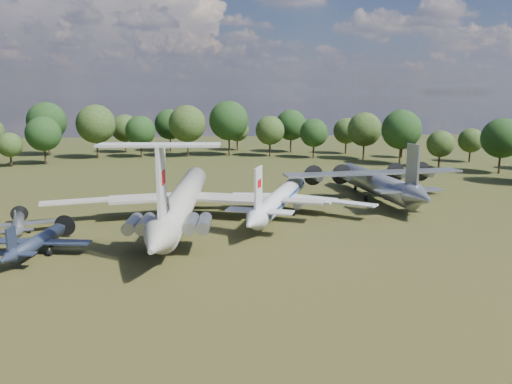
{
  "coord_description": "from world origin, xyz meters",
  "views": [
    {
      "loc": [
        2.92,
        -73.66,
        19.33
      ],
      "look_at": [
        10.16,
        -2.49,
        5.0
      ],
      "focal_mm": 35.0,
      "sensor_mm": 36.0,
      "label": 1
    }
  ],
  "objects_px": {
    "tu104_jet": "(281,201)",
    "an12_transport": "(376,186)",
    "small_prop_northwest": "(18,226)",
    "small_prop_west": "(38,245)",
    "person_on_il62": "(167,203)",
    "il62_airliner": "(183,205)"
  },
  "relations": [
    {
      "from": "il62_airliner",
      "to": "small_prop_northwest",
      "type": "height_order",
      "value": "il62_airliner"
    },
    {
      "from": "il62_airliner",
      "to": "tu104_jet",
      "type": "bearing_deg",
      "value": 19.19
    },
    {
      "from": "small_prop_west",
      "to": "person_on_il62",
      "type": "xyz_separation_m",
      "value": [
        15.69,
        -1.18,
        5.06
      ]
    },
    {
      "from": "small_prop_west",
      "to": "tu104_jet",
      "type": "bearing_deg",
      "value": 38.86
    },
    {
      "from": "small_prop_northwest",
      "to": "an12_transport",
      "type": "bearing_deg",
      "value": -1.18
    },
    {
      "from": "il62_airliner",
      "to": "small_prop_west",
      "type": "height_order",
      "value": "il62_airliner"
    },
    {
      "from": "il62_airliner",
      "to": "person_on_il62",
      "type": "relative_size",
      "value": 31.31
    },
    {
      "from": "an12_transport",
      "to": "small_prop_northwest",
      "type": "height_order",
      "value": "an12_transport"
    },
    {
      "from": "tu104_jet",
      "to": "person_on_il62",
      "type": "xyz_separation_m",
      "value": [
        -16.66,
        -19.16,
        4.26
      ]
    },
    {
      "from": "small_prop_northwest",
      "to": "il62_airliner",
      "type": "bearing_deg",
      "value": -7.49
    },
    {
      "from": "il62_airliner",
      "to": "tu104_jet",
      "type": "xyz_separation_m",
      "value": [
        15.46,
        4.04,
        -0.67
      ]
    },
    {
      "from": "il62_airliner",
      "to": "person_on_il62",
      "type": "xyz_separation_m",
      "value": [
        -1.2,
        -15.12,
        3.59
      ]
    },
    {
      "from": "tu104_jet",
      "to": "an12_transport",
      "type": "distance_m",
      "value": 20.91
    },
    {
      "from": "an12_transport",
      "to": "small_prop_northwest",
      "type": "xyz_separation_m",
      "value": [
        -57.04,
        -16.93,
        -1.43
      ]
    },
    {
      "from": "tu104_jet",
      "to": "small_prop_northwest",
      "type": "height_order",
      "value": "tu104_jet"
    },
    {
      "from": "tu104_jet",
      "to": "small_prop_west",
      "type": "bearing_deg",
      "value": -129.99
    },
    {
      "from": "small_prop_northwest",
      "to": "person_on_il62",
      "type": "bearing_deg",
      "value": -44.99
    },
    {
      "from": "tu104_jet",
      "to": "small_prop_west",
      "type": "relative_size",
      "value": 2.41
    },
    {
      "from": "small_prop_west",
      "to": "person_on_il62",
      "type": "relative_size",
      "value": 9.58
    },
    {
      "from": "person_on_il62",
      "to": "small_prop_west",
      "type": "bearing_deg",
      "value": -17.61
    },
    {
      "from": "small_prop_northwest",
      "to": "person_on_il62",
      "type": "xyz_separation_m",
      "value": [
        21.41,
        -11.04,
        5.24
      ]
    },
    {
      "from": "small_prop_northwest",
      "to": "tu104_jet",
      "type": "bearing_deg",
      "value": -5.68
    }
  ]
}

